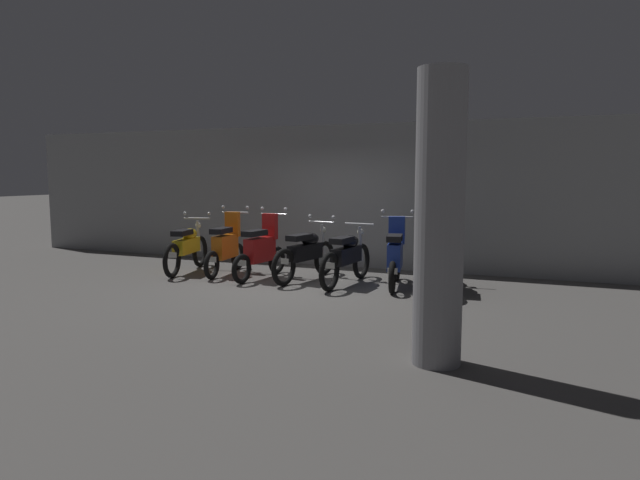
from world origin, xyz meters
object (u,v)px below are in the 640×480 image
object	(u,v)px
motorbike_slot_1	(226,247)
motorbike_slot_3	(306,253)
motorbike_slot_4	(347,257)
motorbike_slot_5	(395,256)
motorbike_slot_6	(444,261)
support_pillar	(439,220)
motorbike_slot_2	(261,250)
motorbike_slot_0	(187,247)

from	to	relation	value
motorbike_slot_1	motorbike_slot_3	size ratio (longest dim) A/B	0.87
motorbike_slot_4	motorbike_slot_5	size ratio (longest dim) A/B	1.17
motorbike_slot_4	motorbike_slot_6	distance (m)	1.66
support_pillar	motorbike_slot_6	bearing A→B (deg)	98.66
motorbike_slot_2	motorbike_slot_4	bearing A→B (deg)	1.12
motorbike_slot_2	motorbike_slot_6	world-z (taller)	motorbike_slot_2
motorbike_slot_3	motorbike_slot_4	xyz separation A→B (m)	(0.83, -0.12, -0.00)
support_pillar	motorbike_slot_2	bearing A→B (deg)	137.67
motorbike_slot_5	support_pillar	size ratio (longest dim) A/B	0.57
motorbike_slot_3	support_pillar	distance (m)	4.87
motorbike_slot_2	motorbike_slot_3	xyz separation A→B (m)	(0.83, 0.16, -0.04)
support_pillar	motorbike_slot_0	bearing A→B (deg)	147.09
motorbike_slot_0	motorbike_slot_5	world-z (taller)	motorbike_slot_5
motorbike_slot_3	motorbike_slot_6	xyz separation A→B (m)	(2.48, 0.01, -0.00)
motorbike_slot_1	motorbike_slot_5	size ratio (longest dim) A/B	1.01
motorbike_slot_0	motorbike_slot_1	bearing A→B (deg)	6.39
motorbike_slot_0	motorbike_slot_4	size ratio (longest dim) A/B	0.99
motorbike_slot_0	motorbike_slot_6	distance (m)	4.97
motorbike_slot_3	motorbike_slot_1	bearing A→B (deg)	-179.84
motorbike_slot_2	motorbike_slot_4	xyz separation A→B (m)	(1.65, 0.03, -0.04)
motorbike_slot_6	support_pillar	bearing A→B (deg)	-81.34
motorbike_slot_1	motorbike_slot_6	bearing A→B (deg)	0.22
motorbike_slot_3	support_pillar	world-z (taller)	support_pillar
motorbike_slot_0	support_pillar	bearing A→B (deg)	-32.91
motorbike_slot_5	support_pillar	world-z (taller)	support_pillar
motorbike_slot_2	motorbike_slot_5	bearing A→B (deg)	4.11
motorbike_slot_2	motorbike_slot_5	size ratio (longest dim) A/B	1.01
motorbike_slot_2	motorbike_slot_0	bearing A→B (deg)	178.00
motorbike_slot_2	support_pillar	distance (m)	5.31
motorbike_slot_1	motorbike_slot_4	distance (m)	2.49
motorbike_slot_3	motorbike_slot_6	distance (m)	2.48
motorbike_slot_2	motorbike_slot_3	bearing A→B (deg)	10.63
motorbike_slot_0	motorbike_slot_6	size ratio (longest dim) A/B	0.99
motorbike_slot_2	motorbike_slot_5	xyz separation A→B (m)	(2.47, 0.18, 0.00)
motorbike_slot_5	support_pillar	xyz separation A→B (m)	(1.39, -3.70, 0.93)
motorbike_slot_1	motorbike_slot_4	size ratio (longest dim) A/B	0.86
motorbike_slot_5	motorbike_slot_4	bearing A→B (deg)	-169.94
motorbike_slot_2	motorbike_slot_5	distance (m)	2.48
motorbike_slot_0	motorbike_slot_5	size ratio (longest dim) A/B	1.16
motorbike_slot_1	support_pillar	xyz separation A→B (m)	(4.70, -3.67, 0.93)
motorbike_slot_0	support_pillar	distance (m)	6.66
motorbike_slot_3	motorbike_slot_4	size ratio (longest dim) A/B	0.99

